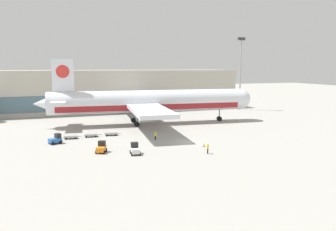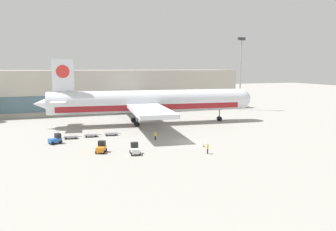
% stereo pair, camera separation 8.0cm
% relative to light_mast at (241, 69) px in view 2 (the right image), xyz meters
% --- Properties ---
extents(ground_plane, '(400.00, 400.00, 0.00)m').
position_rel_light_mast_xyz_m(ground_plane, '(-37.98, -40.56, -14.49)').
color(ground_plane, '#9E9B93').
extents(terminal_building, '(90.00, 18.20, 14.00)m').
position_rel_light_mast_xyz_m(terminal_building, '(-43.03, 15.13, -7.50)').
color(terminal_building, '#BCB7A8').
rests_on(terminal_building, ground_plane).
extents(light_mast, '(2.80, 0.50, 25.25)m').
position_rel_light_mast_xyz_m(light_mast, '(0.00, 0.00, 0.00)').
color(light_mast, '#9EA0A5').
rests_on(light_mast, ground_plane).
extents(airplane_main, '(58.01, 48.58, 17.00)m').
position_rel_light_mast_xyz_m(airplane_main, '(-39.25, -17.24, -8.65)').
color(airplane_main, silver).
rests_on(airplane_main, ground_plane).
extents(baggage_tug_foreground, '(1.85, 2.58, 2.00)m').
position_rel_light_mast_xyz_m(baggage_tug_foreground, '(-50.07, -45.97, -13.62)').
color(baggage_tug_foreground, silver).
rests_on(baggage_tug_foreground, ground_plane).
extents(baggage_tug_mid, '(2.36, 2.79, 2.00)m').
position_rel_light_mast_xyz_m(baggage_tug_mid, '(-55.39, -42.82, -13.62)').
color(baggage_tug_mid, orange).
rests_on(baggage_tug_mid, ground_plane).
extents(baggage_tug_far, '(2.80, 2.41, 2.00)m').
position_rel_light_mast_xyz_m(baggage_tug_far, '(-62.84, -32.88, -13.62)').
color(baggage_tug_far, '#2D66B7').
rests_on(baggage_tug_far, ground_plane).
extents(baggage_dolly_lead, '(3.77, 1.85, 0.48)m').
position_rel_light_mast_xyz_m(baggage_dolly_lead, '(-59.76, -29.29, -14.10)').
color(baggage_dolly_lead, '#56565B').
rests_on(baggage_dolly_lead, ground_plane).
extents(baggage_dolly_second, '(3.77, 1.85, 0.48)m').
position_rel_light_mast_xyz_m(baggage_dolly_second, '(-55.49, -28.85, -14.10)').
color(baggage_dolly_second, '#56565B').
rests_on(baggage_dolly_second, ground_plane).
extents(baggage_dolly_third, '(3.77, 1.85, 0.48)m').
position_rel_light_mast_xyz_m(baggage_dolly_third, '(-51.10, -28.84, -14.10)').
color(baggage_dolly_third, '#56565B').
rests_on(baggage_dolly_third, ground_plane).
extents(ground_crew_near, '(0.52, 0.35, 1.79)m').
position_rel_light_mast_xyz_m(ground_crew_near, '(-43.27, -36.49, -13.43)').
color(ground_crew_near, black).
rests_on(ground_crew_near, ground_plane).
extents(ground_crew_far, '(0.46, 0.40, 1.82)m').
position_rel_light_mast_xyz_m(ground_crew_far, '(-38.04, -50.08, -13.41)').
color(ground_crew_far, black).
rests_on(ground_crew_far, ground_plane).
extents(traffic_cone_near, '(0.40, 0.40, 0.68)m').
position_rel_light_mast_xyz_m(traffic_cone_near, '(-36.39, -45.29, -14.16)').
color(traffic_cone_near, black).
rests_on(traffic_cone_near, ground_plane).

